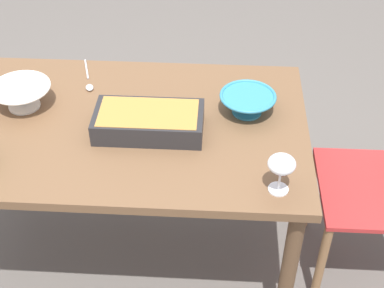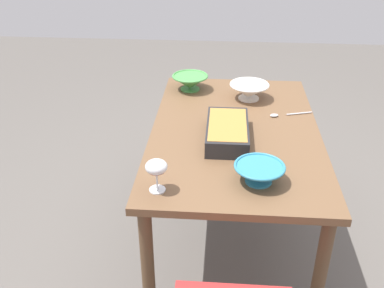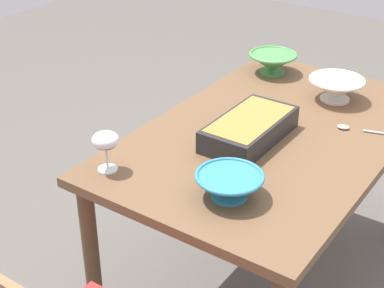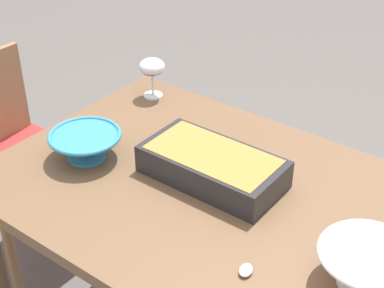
{
  "view_description": "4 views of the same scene",
  "coord_description": "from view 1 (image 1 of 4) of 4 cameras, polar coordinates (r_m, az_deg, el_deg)",
  "views": [
    {
      "loc": [
        0.35,
        -1.58,
        1.99
      ],
      "look_at": [
        0.27,
        -0.14,
        0.77
      ],
      "focal_mm": 51.78,
      "sensor_mm": 36.0,
      "label": 1
    },
    {
      "loc": [
        2.0,
        -0.07,
        1.78
      ],
      "look_at": [
        0.32,
        -0.19,
        0.83
      ],
      "focal_mm": 41.75,
      "sensor_mm": 36.0,
      "label": 2
    },
    {
      "loc": [
        1.73,
        0.84,
        1.74
      ],
      "look_at": [
        0.3,
        -0.15,
        0.77
      ],
      "focal_mm": 54.73,
      "sensor_mm": 36.0,
      "label": 3
    },
    {
      "loc": [
        -0.63,
        1.03,
        1.67
      ],
      "look_at": [
        0.22,
        -0.09,
        0.78
      ],
      "focal_mm": 54.34,
      "sensor_mm": 36.0,
      "label": 4
    }
  ],
  "objects": [
    {
      "name": "wine_glass",
      "position": [
        1.72,
        9.21,
        -2.24
      ],
      "size": [
        0.09,
        0.09,
        0.14
      ],
      "color": "white",
      "rests_on": "dining_table"
    },
    {
      "name": "serving_spoon",
      "position": [
        2.27,
        -10.61,
        6.38
      ],
      "size": [
        0.08,
        0.23,
        0.01
      ],
      "color": "silver",
      "rests_on": "dining_table"
    },
    {
      "name": "mixing_bowl",
      "position": [
        2.17,
        -17.11,
        4.85
      ],
      "size": [
        0.22,
        0.22,
        0.09
      ],
      "color": "white",
      "rests_on": "dining_table"
    },
    {
      "name": "casserole_dish",
      "position": [
        1.97,
        -4.48,
        2.4
      ],
      "size": [
        0.39,
        0.2,
        0.08
      ],
      "color": "#262628",
      "rests_on": "dining_table"
    },
    {
      "name": "ground_plane",
      "position": [
        2.56,
        -5.91,
        -10.89
      ],
      "size": [
        8.0,
        8.0,
        0.0
      ],
      "primitive_type": "plane",
      "color": "#5B5651"
    },
    {
      "name": "dining_table",
      "position": [
        2.1,
        -7.1,
        0.34
      ],
      "size": [
        1.36,
        0.84,
        0.74
      ],
      "color": "brown",
      "rests_on": "ground_plane"
    },
    {
      "name": "small_bowl",
      "position": [
        2.06,
        5.74,
        4.28
      ],
      "size": [
        0.21,
        0.21,
        0.08
      ],
      "color": "teal",
      "rests_on": "dining_table"
    }
  ]
}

